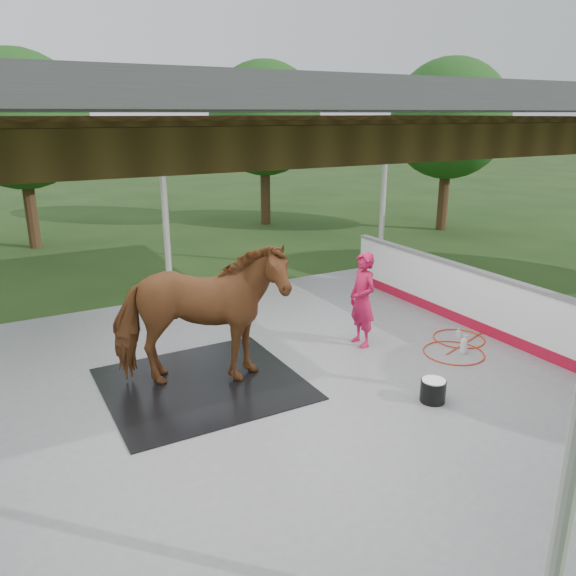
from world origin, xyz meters
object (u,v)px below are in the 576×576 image
dasher_board (492,307)px  horse (199,315)px  wash_bucket (433,390)px  handler (363,300)px

dasher_board → horse: size_ratio=3.09×
horse → wash_bucket: size_ratio=7.18×
dasher_board → horse: 5.45m
handler → wash_bucket: handler is taller
horse → dasher_board: bearing=-76.3°
handler → wash_bucket: bearing=-6.4°
horse → handler: (3.02, 0.10, -0.28)m
horse → handler: 3.03m
handler → dasher_board: bearing=73.9°
dasher_board → handler: 2.51m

